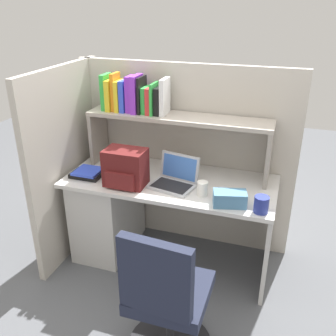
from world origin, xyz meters
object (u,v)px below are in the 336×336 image
object	(u,v)px
paper_cup	(202,189)
tissue_box	(230,199)
snack_canister	(261,205)
office_chair	(166,306)
backpack	(125,168)
computer_mouse	(225,191)
laptop	(175,179)

from	to	relation	value
paper_cup	tissue_box	xyz separation A→B (m)	(0.21, -0.08, -0.00)
snack_canister	office_chair	xyz separation A→B (m)	(-0.43, -0.65, -0.39)
backpack	computer_mouse	world-z (taller)	backpack
laptop	office_chair	size ratio (longest dim) A/B	0.38
computer_mouse	backpack	bearing A→B (deg)	159.96
backpack	office_chair	world-z (taller)	backpack
snack_canister	office_chair	bearing A→B (deg)	-123.49
laptop	snack_canister	xyz separation A→B (m)	(0.64, -0.19, 0.01)
tissue_box	office_chair	world-z (taller)	office_chair
backpack	snack_canister	world-z (taller)	backpack
computer_mouse	snack_canister	distance (m)	0.33
snack_canister	office_chair	size ratio (longest dim) A/B	0.12
backpack	paper_cup	xyz separation A→B (m)	(0.58, 0.02, -0.08)
tissue_box	office_chair	bearing A→B (deg)	-122.64
tissue_box	office_chair	xyz separation A→B (m)	(-0.22, -0.67, -0.39)
backpack	office_chair	size ratio (longest dim) A/B	0.32
laptop	computer_mouse	bearing A→B (deg)	-0.90
laptop	backpack	distance (m)	0.37
computer_mouse	paper_cup	bearing A→B (deg)	-179.06
backpack	office_chair	bearing A→B (deg)	-52.55
tissue_box	laptop	bearing A→B (deg)	144.73
office_chair	snack_canister	bearing A→B (deg)	-118.86
computer_mouse	office_chair	distance (m)	0.92
paper_cup	snack_canister	xyz separation A→B (m)	(0.41, -0.11, 0.00)
tissue_box	snack_canister	xyz separation A→B (m)	(0.21, -0.03, 0.01)
laptop	paper_cup	bearing A→B (deg)	-20.17
paper_cup	tissue_box	world-z (taller)	paper_cup
backpack	snack_canister	xyz separation A→B (m)	(0.99, -0.09, -0.08)
paper_cup	snack_canister	bearing A→B (deg)	-14.34
snack_canister	office_chair	distance (m)	0.87
paper_cup	tissue_box	bearing A→B (deg)	-21.35
backpack	office_chair	xyz separation A→B (m)	(0.56, -0.74, -0.47)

